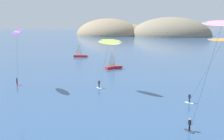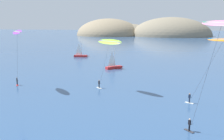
# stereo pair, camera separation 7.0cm
# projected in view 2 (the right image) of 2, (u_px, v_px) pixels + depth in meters

# --- Properties ---
(headland_island) EXTENTS (107.70, 55.82, 29.16)m
(headland_island) POSITION_uv_depth(u_px,v_px,m) (140.00, 35.00, 226.17)
(headland_island) COLOR #84755B
(headland_island) RESTS_ON ground
(sailboat_near) EXTENTS (5.22, 4.50, 5.70)m
(sailboat_near) POSITION_uv_depth(u_px,v_px,m) (115.00, 66.00, 79.22)
(sailboat_near) COLOR #B22323
(sailboat_near) RESTS_ON ground
(sailboat_far) EXTENTS (5.91, 1.57, 5.70)m
(sailboat_far) POSITION_uv_depth(u_px,v_px,m) (81.00, 55.00, 102.51)
(sailboat_far) COLOR #B22323
(sailboat_far) RESTS_ON ground
(kitesurfer_pink) EXTENTS (5.25, 5.76, 14.02)m
(kitesurfer_pink) POSITION_uv_depth(u_px,v_px,m) (219.00, 34.00, 30.66)
(kitesurfer_pink) COLOR #2D2D33
(kitesurfer_pink) RESTS_ON ground
(kitesurfer_lime) EXTENTS (6.01, 5.37, 10.21)m
(kitesurfer_lime) POSITION_uv_depth(u_px,v_px,m) (109.00, 45.00, 53.52)
(kitesurfer_lime) COLOR silver
(kitesurfer_lime) RESTS_ON ground
(kitesurfer_purple) EXTENTS (4.90, 6.23, 11.91)m
(kitesurfer_purple) POSITION_uv_depth(u_px,v_px,m) (17.00, 36.00, 55.21)
(kitesurfer_purple) COLOR red
(kitesurfer_purple) RESTS_ON ground
(kitesurfer_orange) EXTENTS (7.44, 4.30, 11.12)m
(kitesurfer_orange) POSITION_uv_depth(u_px,v_px,m) (220.00, 46.00, 43.21)
(kitesurfer_orange) COLOR silver
(kitesurfer_orange) RESTS_ON ground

